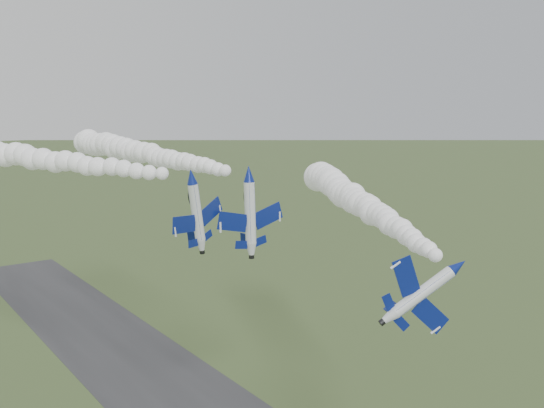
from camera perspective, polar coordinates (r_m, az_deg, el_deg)
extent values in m
cylinder|color=silver|center=(74.08, 17.12, -5.59)|extent=(5.08, 8.33, 2.02)
cone|color=navy|center=(69.82, 19.24, -6.59)|extent=(2.70, 2.77, 2.02)
cone|color=silver|center=(78.28, 15.31, -4.74)|extent=(2.55, 2.41, 2.02)
cylinder|color=black|center=(79.12, 14.98, -4.58)|extent=(1.17, 0.94, 1.03)
ellipsoid|color=black|center=(72.49, 18.28, -5.72)|extent=(2.34, 3.11, 1.35)
cube|color=navy|center=(73.36, 15.74, -3.77)|extent=(3.28, 3.16, 3.83)
cube|color=navy|center=(76.11, 17.71, -7.20)|extent=(3.28, 3.16, 3.83)
cube|color=navy|center=(76.84, 15.09, -3.98)|extent=(1.48, 1.44, 1.68)
cube|color=navy|center=(78.25, 16.13, -5.76)|extent=(1.48, 1.44, 1.68)
cube|color=navy|center=(77.68, 16.41, -4.36)|extent=(2.32, 2.16, 1.27)
cylinder|color=silver|center=(80.69, -7.59, 2.57)|extent=(4.24, 7.96, 1.63)
cone|color=navy|center=(77.50, -4.83, 2.35)|extent=(2.24, 2.50, 1.63)
cone|color=silver|center=(83.92, -10.04, 2.76)|extent=(2.11, 2.15, 1.63)
cylinder|color=black|center=(84.57, -10.50, 2.79)|extent=(0.97, 0.81, 0.83)
ellipsoid|color=black|center=(79.24, -6.54, 2.85)|extent=(1.95, 2.91, 1.09)
cube|color=navy|center=(79.25, -9.30, 1.95)|extent=(4.78, 3.58, 0.89)
cube|color=navy|center=(83.24, -6.71, 3.03)|extent=(4.78, 3.58, 0.89)
cube|color=navy|center=(82.31, -10.33, 2.44)|extent=(2.10, 1.61, 0.42)
cube|color=navy|center=(84.38, -8.94, 3.00)|extent=(2.10, 1.61, 0.42)
cube|color=navy|center=(82.91, -9.64, 3.53)|extent=(0.96, 1.57, 2.05)
cylinder|color=silver|center=(87.00, -2.20, 2.85)|extent=(2.04, 9.07, 1.66)
cone|color=navy|center=(82.52, 0.13, 2.52)|extent=(1.76, 2.43, 1.66)
cone|color=silver|center=(91.45, -4.23, 3.13)|extent=(1.74, 2.00, 1.66)
cylinder|color=black|center=(92.33, -4.60, 3.18)|extent=(0.87, 0.68, 0.84)
ellipsoid|color=black|center=(85.08, -1.29, 3.12)|extent=(1.24, 3.13, 1.11)
cube|color=navy|center=(85.89, -4.27, 2.57)|extent=(5.04, 2.78, 0.32)
cube|color=navy|center=(89.61, -0.86, 3.00)|extent=(5.04, 2.78, 0.32)
cube|color=navy|center=(89.71, -4.79, 2.97)|extent=(2.19, 1.27, 0.18)
cube|color=navy|center=(91.63, -3.00, 3.19)|extent=(2.19, 1.27, 0.18)
cube|color=navy|center=(90.29, -3.83, 3.95)|extent=(0.28, 1.72, 2.36)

